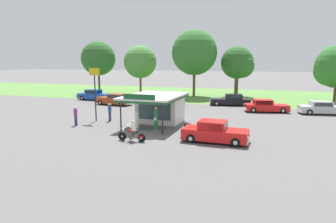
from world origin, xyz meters
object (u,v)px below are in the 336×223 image
(bystander_chatting_near_pumps, at_px, (110,112))
(parked_car_second_row_spare, at_px, (115,100))
(spare_tire_stack, at_px, (187,127))
(roadside_pole_sign, at_px, (95,85))
(parked_car_back_row_far_right, at_px, (165,101))
(gas_pump_nearside, at_px, (137,120))
(parked_car_back_row_centre_right, at_px, (231,100))
(parked_car_back_row_centre_left, at_px, (95,95))
(parked_car_back_row_right, at_px, (266,106))
(bystander_admiring_sedan, at_px, (143,105))
(featured_classic_sedan, at_px, (215,132))
(motorcycle_with_rider, at_px, (132,133))
(gas_pump_offside, at_px, (156,120))
(parked_car_back_row_left, at_px, (323,108))
(bystander_standing_back_lot, at_px, (76,115))
(bystander_leaning_by_kiosk, at_px, (141,107))

(bystander_chatting_near_pumps, bearing_deg, parked_car_second_row_spare, 116.28)
(spare_tire_stack, bearing_deg, roadside_pole_sign, 174.32)
(parked_car_back_row_far_right, bearing_deg, gas_pump_nearside, -81.20)
(parked_car_back_row_centre_right, distance_m, spare_tire_stack, 16.10)
(parked_car_back_row_centre_right, distance_m, parked_car_back_row_centre_left, 20.31)
(parked_car_back_row_centre_right, height_order, parked_car_back_row_centre_left, parked_car_back_row_centre_left)
(parked_car_back_row_far_right, bearing_deg, bystander_chatting_near_pumps, -100.65)
(parked_car_back_row_right, relative_size, bystander_admiring_sedan, 3.50)
(featured_classic_sedan, distance_m, bystander_chatting_near_pumps, 12.16)
(roadside_pole_sign, bearing_deg, bystander_chatting_near_pumps, 19.68)
(parked_car_back_row_right, relative_size, roadside_pole_sign, 1.01)
(motorcycle_with_rider, height_order, parked_car_back_row_right, motorcycle_with_rider)
(featured_classic_sedan, height_order, bystander_chatting_near_pumps, bystander_chatting_near_pumps)
(parked_car_back_row_right, height_order, parked_car_back_row_far_right, parked_car_back_row_far_right)
(gas_pump_offside, bearing_deg, parked_car_back_row_far_right, 105.98)
(parked_car_back_row_left, relative_size, parked_car_back_row_right, 1.06)
(parked_car_second_row_spare, height_order, spare_tire_stack, parked_car_second_row_spare)
(bystander_chatting_near_pumps, bearing_deg, parked_car_back_row_right, 35.79)
(featured_classic_sedan, bearing_deg, motorcycle_with_rider, -162.47)
(parked_car_back_row_centre_left, bearing_deg, motorcycle_with_rider, -51.62)
(parked_car_back_row_right, relative_size, parked_car_back_row_far_right, 1.07)
(gas_pump_nearside, relative_size, bystander_admiring_sedan, 1.22)
(featured_classic_sedan, xyz_separation_m, roadside_pole_sign, (-12.59, 4.02, 2.82))
(bystander_standing_back_lot, bearing_deg, parked_car_back_row_far_right, 74.20)
(bystander_leaning_by_kiosk, bearing_deg, gas_pump_offside, -56.26)
(parked_car_back_row_right, xyz_separation_m, parked_car_back_row_centre_left, (-24.81, 2.88, 0.05))
(gas_pump_nearside, distance_m, parked_car_back_row_centre_right, 18.09)
(bystander_admiring_sedan, distance_m, roadside_pole_sign, 7.16)
(gas_pump_nearside, height_order, roadside_pole_sign, roadside_pole_sign)
(parked_car_back_row_centre_left, xyz_separation_m, bystander_standing_back_lot, (8.30, -16.39, 0.23))
(spare_tire_stack, bearing_deg, bystander_standing_back_lot, -171.50)
(featured_classic_sedan, xyz_separation_m, spare_tire_stack, (-2.90, 3.06, -0.44))
(motorcycle_with_rider, xyz_separation_m, roadside_pole_sign, (-6.77, 5.86, 2.88))
(parked_car_back_row_far_right, distance_m, bystander_chatting_near_pumps, 11.09)
(parked_car_back_row_left, xyz_separation_m, bystander_standing_back_lot, (-22.65, -14.00, 0.27))
(gas_pump_nearside, bearing_deg, spare_tire_stack, 14.03)
(roadside_pole_sign, bearing_deg, bystander_standing_back_lot, -103.05)
(gas_pump_offside, distance_m, parked_car_back_row_far_right, 13.93)
(bystander_chatting_near_pumps, bearing_deg, parked_car_back_row_centre_right, 55.27)
(bystander_admiring_sedan, bearing_deg, parked_car_back_row_centre_right, 44.63)
(bystander_standing_back_lot, bearing_deg, roadside_pole_sign, 76.95)
(parked_car_back_row_right, bearing_deg, gas_pump_offside, -123.85)
(parked_car_back_row_left, distance_m, bystander_admiring_sedan, 20.37)
(gas_pump_nearside, relative_size, motorcycle_with_rider, 0.84)
(parked_car_back_row_centre_right, bearing_deg, bystander_leaning_by_kiosk, -127.59)
(gas_pump_nearside, distance_m, parked_car_back_row_centre_left, 21.40)
(motorcycle_with_rider, distance_m, parked_car_back_row_left, 23.14)
(parked_car_back_row_left, bearing_deg, parked_car_back_row_right, -175.51)
(parked_car_second_row_spare, relative_size, bystander_leaning_by_kiosk, 3.08)
(featured_classic_sedan, bearing_deg, roadside_pole_sign, 162.30)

